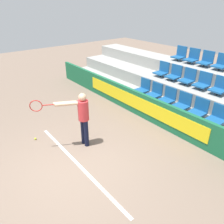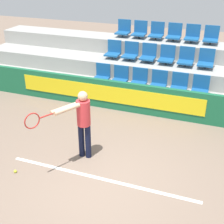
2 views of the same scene
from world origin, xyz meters
name	(u,v)px [view 2 (image 2 of 2)]	position (x,y,z in m)	size (l,w,h in m)	color
ground_plane	(98,182)	(0.00, 0.00, 0.00)	(30.00, 30.00, 0.00)	#7A6656
court_baseline	(100,178)	(0.00, 0.12, 0.00)	(4.08, 0.08, 0.01)	white
barrier_wall	(141,99)	(-0.03, 3.24, 0.44)	(12.73, 0.14, 0.88)	#19603D
bleacher_tier_front	(147,97)	(0.00, 3.84, 0.24)	(12.33, 1.04, 0.49)	#9E9E99
bleacher_tier_middle	(155,78)	(0.00, 4.89, 0.49)	(12.33, 1.04, 0.98)	#9E9E99
bleacher_tier_back	(162,62)	(0.00, 5.93, 0.73)	(12.33, 1.04, 1.47)	#9E9E99
stadium_chair_0	(102,75)	(-1.50, 3.98, 0.72)	(0.47, 0.45, 0.58)	#333333
stadium_chair_1	(120,77)	(-0.90, 3.98, 0.72)	(0.47, 0.45, 0.58)	#333333
stadium_chair_2	(139,80)	(-0.30, 3.98, 0.72)	(0.47, 0.45, 0.58)	#333333
stadium_chair_3	(159,82)	(0.30, 3.98, 0.72)	(0.47, 0.45, 0.58)	#333333
stadium_chair_4	(179,85)	(0.90, 3.98, 0.72)	(0.47, 0.45, 0.58)	#333333
stadium_chair_5	(200,88)	(1.50, 3.98, 0.72)	(0.47, 0.45, 0.58)	#333333
stadium_chair_6	(113,51)	(-1.50, 5.02, 1.21)	(0.47, 0.45, 0.58)	#333333
stadium_chair_7	(130,53)	(-0.90, 5.02, 1.21)	(0.47, 0.45, 0.58)	#333333
stadium_chair_8	(148,55)	(-0.30, 5.02, 1.21)	(0.47, 0.45, 0.58)	#333333
stadium_chair_9	(167,57)	(0.30, 5.02, 1.21)	(0.47, 0.45, 0.58)	#333333
stadium_chair_10	(186,58)	(0.90, 5.02, 1.21)	(0.47, 0.45, 0.58)	#333333
stadium_chair_11	(206,61)	(1.50, 5.02, 1.21)	(0.47, 0.45, 0.58)	#333333
stadium_chair_12	(123,30)	(-1.50, 6.06, 1.70)	(0.47, 0.45, 0.58)	#333333
stadium_chair_13	(140,31)	(-0.90, 6.06, 1.70)	(0.47, 0.45, 0.58)	#333333
stadium_chair_14	(157,32)	(-0.30, 6.06, 1.70)	(0.47, 0.45, 0.58)	#333333
stadium_chair_15	(174,34)	(0.30, 6.06, 1.70)	(0.47, 0.45, 0.58)	#333333
stadium_chair_16	(192,35)	(0.90, 6.06, 1.70)	(0.47, 0.45, 0.58)	#333333
stadium_chair_17	(211,37)	(1.50, 6.06, 1.70)	(0.47, 0.45, 0.58)	#333333
tennis_player	(81,119)	(-0.65, 0.68, 0.97)	(0.78, 1.35, 1.60)	black
tennis_ball	(15,171)	(-1.75, -0.32, 0.03)	(0.07, 0.07, 0.07)	#CCDB33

